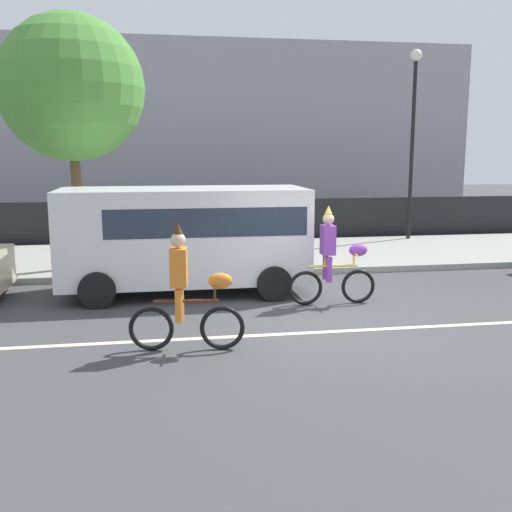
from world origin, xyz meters
name	(u,v)px	position (x,y,z in m)	size (l,w,h in m)	color
ground_plane	(316,324)	(0.00, 0.00, 0.00)	(80.00, 80.00, 0.00)	#424244
road_centre_line	(324,332)	(0.00, -0.50, 0.00)	(36.00, 0.14, 0.01)	beige
sidewalk_curb	(254,255)	(0.00, 6.50, 0.07)	(60.00, 5.00, 0.15)	#9E9B93
fence_line	(239,221)	(0.00, 9.40, 0.70)	(40.00, 0.08, 1.40)	black
building_backdrop	(128,136)	(-3.75, 18.00, 3.60)	(28.00, 8.00, 7.21)	#99939E
parade_cyclist_orange	(187,295)	(-2.25, -1.02, 0.84)	(1.72, 0.51, 1.92)	black
parade_cyclist_purple	(333,261)	(0.67, 1.25, 0.84)	(1.72, 0.50, 1.92)	black
parked_van_white	(188,232)	(-2.02, 2.70, 1.28)	(5.00, 2.22, 2.18)	white
street_lamp_post	(413,117)	(5.38, 8.43, 3.99)	(0.36, 0.36, 5.86)	black
street_tree_near_lamp	(71,88)	(-4.49, 5.05, 4.34)	(3.34, 3.34, 5.88)	brown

